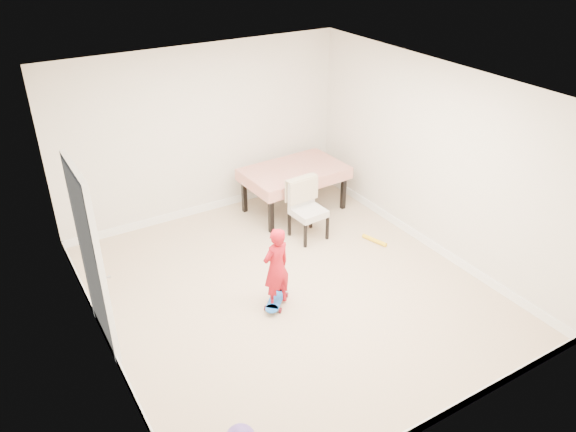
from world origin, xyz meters
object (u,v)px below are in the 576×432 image
dining_table (294,189)px  child (276,270)px  dining_chair (309,210)px  skateboard (276,301)px

dining_table → child: size_ratio=1.49×
child → dining_chair: bearing=-146.6°
dining_chair → skateboard: 1.68m
dining_table → skateboard: bearing=-129.5°
dining_table → child: bearing=-129.3°
dining_chair → child: 1.66m
dining_chair → skateboard: bearing=-140.3°
dining_chair → skateboard: dining_chair is taller
skateboard → child: bearing=-158.2°
child → dining_table: bearing=-136.9°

